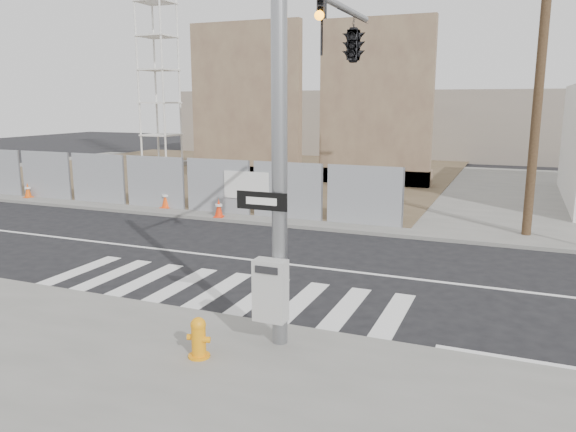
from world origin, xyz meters
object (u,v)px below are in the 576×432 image
at_px(traffic_cone_a, 28,190).
at_px(traffic_cone_c, 166,198).
at_px(traffic_cone_d, 219,208).
at_px(signal_pole, 333,73).
at_px(crane_tower, 156,21).
at_px(fire_hydrant, 199,338).
at_px(traffic_cone_b, 94,191).

bearing_deg(traffic_cone_a, traffic_cone_c, 2.21).
relative_size(traffic_cone_a, traffic_cone_d, 0.96).
distance_m(signal_pole, traffic_cone_c, 12.27).
xyz_separation_m(signal_pole, traffic_cone_c, (-9.06, 7.08, -4.30)).
height_order(signal_pole, crane_tower, crane_tower).
distance_m(fire_hydrant, traffic_cone_b, 16.47).
xyz_separation_m(fire_hydrant, traffic_cone_d, (-5.25, 10.05, -0.01)).
bearing_deg(fire_hydrant, traffic_cone_b, 117.40).
bearing_deg(traffic_cone_d, traffic_cone_a, 176.77).
bearing_deg(traffic_cone_b, traffic_cone_c, -6.13).
bearing_deg(traffic_cone_c, traffic_cone_a, -177.79).
height_order(crane_tower, traffic_cone_a, crane_tower).
relative_size(traffic_cone_c, traffic_cone_d, 1.11).
relative_size(fire_hydrant, traffic_cone_a, 1.06).
xyz_separation_m(signal_pole, traffic_cone_b, (-12.99, 7.50, -4.29)).
xyz_separation_m(traffic_cone_b, traffic_cone_c, (3.93, -0.42, -0.01)).
relative_size(fire_hydrant, traffic_cone_d, 1.01).
height_order(traffic_cone_c, traffic_cone_d, traffic_cone_c).
height_order(traffic_cone_b, traffic_cone_c, traffic_cone_b).
height_order(signal_pole, traffic_cone_c, signal_pole).
xyz_separation_m(crane_tower, fire_hydrant, (16.50, -22.83, -8.57)).
distance_m(traffic_cone_a, traffic_cone_c, 6.93).
relative_size(traffic_cone_b, traffic_cone_d, 1.13).
bearing_deg(crane_tower, traffic_cone_a, -82.92).
bearing_deg(crane_tower, traffic_cone_d, -48.64).
xyz_separation_m(signal_pole, traffic_cone_d, (-6.24, 6.27, -4.33)).
bearing_deg(traffic_cone_c, traffic_cone_d, -16.21).
height_order(crane_tower, fire_hydrant, crane_tower).
bearing_deg(traffic_cone_c, traffic_cone_b, 173.87).
distance_m(traffic_cone_b, traffic_cone_d, 6.86).
bearing_deg(fire_hydrant, signal_pole, 55.95).
bearing_deg(traffic_cone_d, crane_tower, 131.36).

